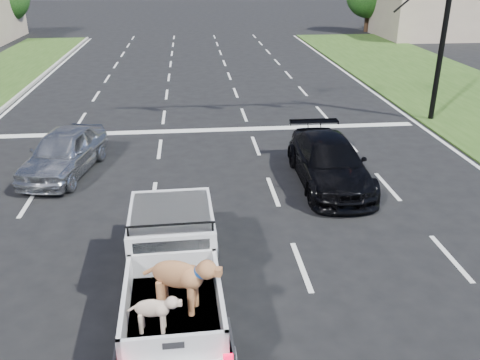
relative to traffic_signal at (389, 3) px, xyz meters
The scene contains 7 objects.
ground 13.58m from the traffic_signal, 124.43° to the right, with size 160.00×160.00×0.00m, color black.
road_markings 9.46m from the traffic_signal, 151.33° to the right, with size 17.75×60.00×0.01m.
traffic_signal is the anchor object (origin of this frame).
building_right 27.93m from the traffic_signal, 57.79° to the left, with size 12.00×7.00×3.60m, color tan.
pickup_truck 14.78m from the traffic_signal, 125.26° to the right, with size 1.98×4.98×1.85m.
silver_sedan 13.25m from the traffic_signal, 159.47° to the right, with size 1.68×4.18×1.42m, color #ABAEB3.
black_coupe 8.16m from the traffic_signal, 121.20° to the right, with size 1.95×4.79×1.39m, color black.
Camera 1 is at (-0.59, -9.45, 6.35)m, focal length 38.00 mm.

